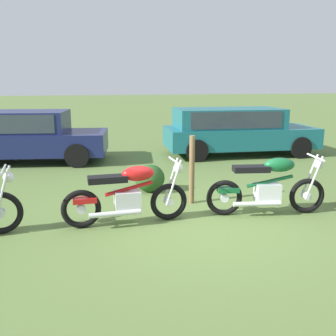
{
  "coord_description": "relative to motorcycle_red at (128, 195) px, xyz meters",
  "views": [
    {
      "loc": [
        -1.83,
        -5.59,
        2.23
      ],
      "look_at": [
        -0.35,
        0.76,
        0.75
      ],
      "focal_mm": 41.07,
      "sensor_mm": 36.0,
      "label": 1
    }
  ],
  "objects": [
    {
      "name": "motorcycle_green",
      "position": [
        2.37,
        -0.09,
        0.01
      ],
      "size": [
        2.04,
        0.66,
        1.02
      ],
      "rotation": [
        0.0,
        0.0,
        -0.15
      ],
      "color": "black",
      "rests_on": "ground"
    },
    {
      "name": "fence_post_wooden",
      "position": [
        1.29,
        0.8,
        0.16
      ],
      "size": [
        0.1,
        0.1,
        1.27
      ],
      "primitive_type": "cylinder",
      "color": "brown",
      "rests_on": "ground"
    },
    {
      "name": "car_teal",
      "position": [
        3.94,
        5.16,
        0.36
      ],
      "size": [
        4.65,
        2.13,
        1.43
      ],
      "rotation": [
        0.0,
        0.0,
        -0.06
      ],
      "color": "#19606B",
      "rests_on": "ground"
    },
    {
      "name": "shrub_low",
      "position": [
        0.67,
        1.73,
        -0.2
      ],
      "size": [
        0.61,
        0.57,
        0.57
      ],
      "color": "#234C1E",
      "rests_on": "ground"
    },
    {
      "name": "ground_plane",
      "position": [
        1.13,
        -0.21,
        -0.48
      ],
      "size": [
        120.0,
        120.0,
        0.0
      ],
      "primitive_type": "plane",
      "color": "#567038"
    },
    {
      "name": "car_navy",
      "position": [
        -2.05,
        5.43,
        0.32
      ],
      "size": [
        4.3,
        2.32,
        1.43
      ],
      "rotation": [
        0.0,
        0.0,
        -0.15
      ],
      "color": "#161E4C",
      "rests_on": "ground"
    },
    {
      "name": "motorcycle_red",
      "position": [
        0.0,
        0.0,
        0.0
      ],
      "size": [
        2.01,
        0.64,
        1.02
      ],
      "rotation": [
        0.0,
        0.0,
        0.04
      ],
      "color": "black",
      "rests_on": "ground"
    }
  ]
}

